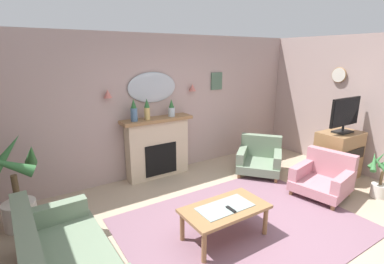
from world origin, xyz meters
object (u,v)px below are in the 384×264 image
Objects in this scene: tv_flatscreen at (345,114)px; potted_plant_tall_palm at (15,189)px; wall_mirror at (152,87)px; potted_plant_small_fern at (382,175)px; floral_couch at (59,258)px; tv_cabinet at (338,155)px; mantel_vase_left at (134,111)px; mantel_vase_centre at (171,109)px; armchair_in_corner at (324,177)px; armchair_by_coffee_table at (260,158)px; fireplace at (158,148)px; tv_remote at (231,209)px; wall_sconce_left at (108,94)px; wall_clock at (339,75)px; mantel_vase_right at (147,109)px; wall_sconce_right at (192,88)px; coffee_table at (225,211)px; framed_picture at (217,81)px.

tv_flatscreen is 5.45m from potted_plant_tall_palm.
potted_plant_small_fern is (2.71, -2.91, -1.32)m from wall_mirror.
tv_cabinet is (4.92, 0.01, 0.13)m from floral_couch.
mantel_vase_left is at bearing 139.06° from potted_plant_small_fern.
mantel_vase_left is 1.20× the size of mantel_vase_centre.
potted_plant_tall_palm is at bearing 159.23° from armchair_in_corner.
armchair_by_coffee_table is at bearing -31.21° from wall_mirror.
fireplace is 2.33m from tv_remote.
tv_flatscreen is (3.31, -1.91, -0.09)m from mantel_vase_left.
tv_remote is 0.09× the size of floral_couch.
armchair_by_coffee_table is at bearing -21.38° from wall_sconce_left.
fireplace reaches higher than armchair_by_coffee_table.
tv_cabinet is (3.00, 0.41, -0.00)m from tv_remote.
wall_clock is 5.68m from floral_couch.
tv_cabinet reaches higher than floral_couch.
potted_plant_tall_palm is (-2.36, -0.67, -1.13)m from wall_mirror.
tv_remote is (-0.14, -2.33, -0.12)m from fireplace.
mantel_vase_right is at bearing 155.34° from armchair_by_coffee_table.
wall_sconce_left is 4.39m from tv_cabinet.
tv_flatscreen is (2.01, -2.03, -0.41)m from wall_sconce_right.
potted_plant_small_fern is at bearing -116.15° from wall_clock.
armchair_by_coffee_table is 0.89× the size of potted_plant_tall_palm.
floral_couch is 1.35× the size of potted_plant_tall_palm.
wall_clock reaches higher than mantel_vase_left.
coffee_table is 0.63× the size of floral_couch.
wall_sconce_left is at bearing 160.26° from wall_clock.
framed_picture is at bearing 123.06° from tv_flatscreen.
wall_sconce_left reaches higher than potted_plant_small_fern.
wall_sconce_right is (0.85, -0.05, -0.05)m from wall_mirror.
mantel_vase_left is 0.31× the size of potted_plant_tall_palm.
framed_picture reaches higher than mantel_vase_right.
potted_plant_small_fern is at bearing -48.68° from mantel_vase_centre.
framed_picture is at bearing 5.77° from fireplace.
framed_picture reaches higher than armchair_in_corner.
wall_sconce_right reaches higher than potted_plant_small_fern.
framed_picture reaches higher than fireplace.
mantel_vase_centre is 1.21m from wall_sconce_left.
potted_plant_tall_palm is at bearing -157.66° from wall_sconce_left.
wall_sconce_left is 0.39× the size of framed_picture.
mantel_vase_centre is 3.19m from tv_flatscreen.
mantel_vase_left is at bearing 150.03° from tv_flatscreen.
wall_clock is (3.82, -1.39, 0.56)m from mantel_vase_left.
tv_cabinet is 1.07× the size of tv_flatscreen.
mantel_vase_left is 1.10× the size of framed_picture.
armchair_in_corner is at bearing -79.56° from armchair_by_coffee_table.
floral_couch is 2.28× the size of potted_plant_small_fern.
potted_plant_small_fern is (2.86, -0.54, 0.01)m from coffee_table.
tv_cabinet is at bearing -14.87° from potted_plant_tall_palm.
wall_mirror reaches higher than coffee_table.
coffee_table is (-0.16, -2.37, -1.33)m from wall_mirror.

